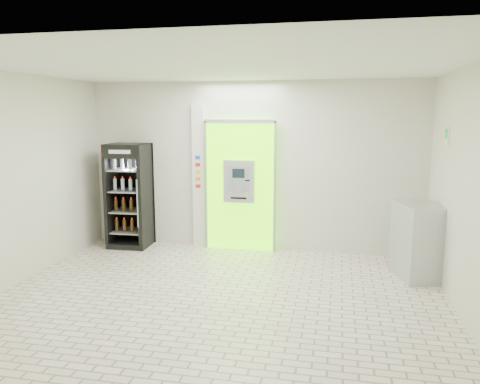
# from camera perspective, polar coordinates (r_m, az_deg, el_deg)

# --- Properties ---
(ground) EXTENTS (6.00, 6.00, 0.00)m
(ground) POSITION_cam_1_polar(r_m,az_deg,el_deg) (6.34, -2.77, -12.95)
(ground) COLOR beige
(ground) RESTS_ON ground
(room_shell) EXTENTS (6.00, 6.00, 6.00)m
(room_shell) POSITION_cam_1_polar(r_m,az_deg,el_deg) (5.89, -2.92, 3.85)
(room_shell) COLOR silver
(room_shell) RESTS_ON ground
(atm_assembly) EXTENTS (1.30, 0.24, 2.33)m
(atm_assembly) POSITION_cam_1_polar(r_m,az_deg,el_deg) (8.35, 0.03, 0.87)
(atm_assembly) COLOR #66FF00
(atm_assembly) RESTS_ON ground
(pillar) EXTENTS (0.22, 0.11, 2.60)m
(pillar) POSITION_cam_1_polar(r_m,az_deg,el_deg) (8.56, -5.03, 1.91)
(pillar) COLOR silver
(pillar) RESTS_ON ground
(beverage_cooler) EXTENTS (0.74, 0.69, 1.90)m
(beverage_cooler) POSITION_cam_1_polar(r_m,az_deg,el_deg) (8.82, -13.29, -0.65)
(beverage_cooler) COLOR black
(beverage_cooler) RESTS_ON ground
(steel_cabinet) EXTENTS (0.77, 0.96, 1.12)m
(steel_cabinet) POSITION_cam_1_polar(r_m,az_deg,el_deg) (7.47, 20.93, -5.58)
(steel_cabinet) COLOR #A8ABB0
(steel_cabinet) RESTS_ON ground
(exit_sign) EXTENTS (0.02, 0.22, 0.26)m
(exit_sign) POSITION_cam_1_polar(r_m,az_deg,el_deg) (7.23, 23.92, 6.31)
(exit_sign) COLOR white
(exit_sign) RESTS_ON room_shell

